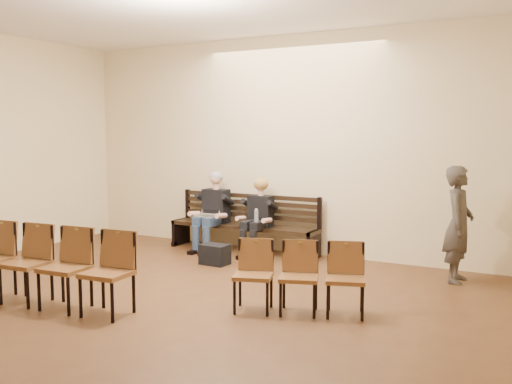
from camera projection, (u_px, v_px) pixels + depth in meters
ground at (48, 356)px, 5.00m from camera, size 10.00×10.00×0.00m
room_walls at (104, 71)px, 5.42m from camera, size 8.02×10.01×3.51m
bench at (243, 238)px, 9.37m from camera, size 2.60×0.90×0.45m
seated_man at (213, 212)px, 9.47m from camera, size 0.53×0.73×1.27m
seated_woman at (258, 221)px, 9.07m from camera, size 0.47×0.65×1.10m
laptop at (206, 217)px, 9.35m from camera, size 0.36×0.29×0.26m
water_bottle at (256, 223)px, 8.85m from camera, size 0.07×0.07×0.21m
bag at (215, 254)px, 8.46m from camera, size 0.42×0.30×0.30m
passerby at (459, 216)px, 7.40m from camera, size 0.43×0.65×1.76m
chair_row_front at (299, 278)px, 6.15m from camera, size 1.47×0.88×0.78m
chair_row_back at (45, 266)px, 6.42m from camera, size 2.24×0.69×0.90m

